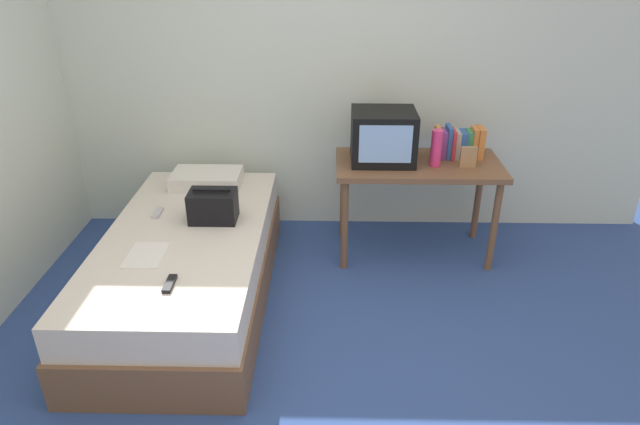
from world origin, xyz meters
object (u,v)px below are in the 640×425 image
water_bottle (436,148)px  book_row (458,143)px  remote_silver (158,213)px  desk (418,174)px  magazine (146,255)px  bed (188,266)px  remote_dark (170,284)px  handbag (213,206)px  pillow (207,179)px  picture_frame (468,157)px  tv (383,136)px

water_bottle → book_row: 0.25m
remote_silver → water_bottle: bearing=10.5°
desk → magazine: 1.93m
bed → remote_dark: (0.07, -0.59, 0.26)m
handbag → bed: bearing=-133.2°
water_bottle → pillow: bearing=175.1°
handbag → remote_silver: bearing=169.7°
book_row → remote_dark: bearing=-142.6°
bed → water_bottle: (1.63, 0.58, 0.61)m
pillow → remote_dark: size_ratio=3.20×
remote_dark → book_row: bearing=37.4°
bed → desk: 1.71m
bed → water_bottle: water_bottle is taller
book_row → handbag: 1.78m
book_row → picture_frame: size_ratio=2.28×
water_bottle → magazine: size_ratio=0.88×
bed → handbag: (0.16, 0.17, 0.35)m
water_bottle → handbag: 1.55m
pillow → remote_silver: size_ratio=3.47×
book_row → magazine: 2.25m
desk → remote_silver: desk is taller
water_bottle → remote_silver: (-1.87, -0.34, -0.34)m
book_row → remote_dark: 2.23m
desk → book_row: (0.29, 0.11, 0.20)m
tv → water_bottle: size_ratio=1.72×
desk → remote_dark: desk is taller
water_bottle → magazine: (-1.78, -0.87, -0.35)m
handbag → magazine: size_ratio=1.03×
remote_silver → picture_frame: bearing=8.7°
pillow → remote_silver: 0.54m
picture_frame → remote_dark: (-1.79, -1.15, -0.29)m
desk → magazine: (-1.68, -0.93, -0.13)m
pillow → handbag: bearing=-74.0°
water_bottle → remote_dark: bearing=-143.2°
magazine → remote_dark: (0.22, -0.30, 0.01)m
water_bottle → magazine: water_bottle is taller
remote_silver → magazine: bearing=-81.3°
picture_frame → handbag: size_ratio=0.49×
bed → book_row: bearing=22.5°
bed → desk: desk is taller
pillow → desk: bearing=-2.9°
book_row → desk: bearing=-159.2°
book_row → pillow: size_ratio=0.67×
handbag → remote_silver: size_ratio=2.08×
magazine → pillow: bearing=81.6°
remote_dark → remote_silver: 0.88m
magazine → bed: bearing=62.5°
bed → picture_frame: size_ratio=13.53×
picture_frame → pillow: size_ratio=0.30×
bed → picture_frame: (1.85, 0.56, 0.55)m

